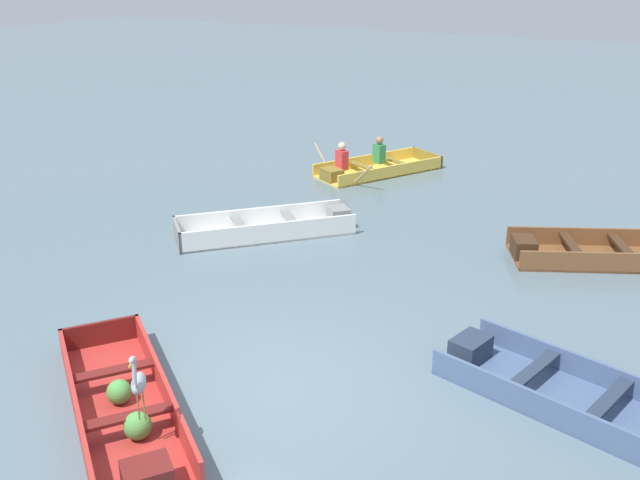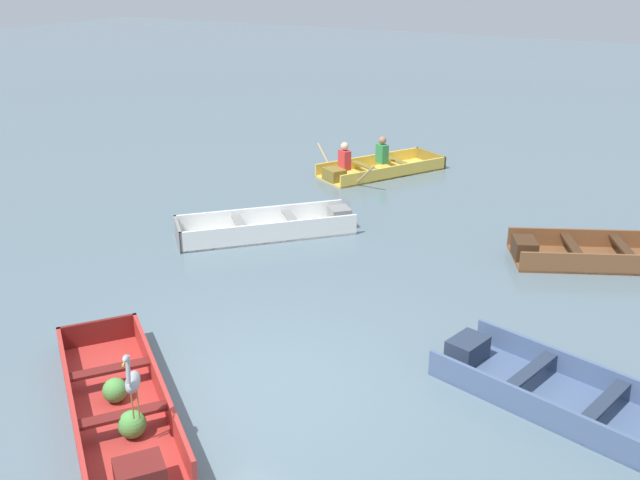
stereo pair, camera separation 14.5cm
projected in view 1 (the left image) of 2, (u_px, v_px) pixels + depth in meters
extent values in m
plane|color=slate|center=(268.00, 388.00, 8.46)|extent=(80.00, 80.00, 0.00)
cube|color=#AD2D28|center=(123.00, 412.00, 7.99)|extent=(3.19, 2.78, 0.04)
cube|color=#AD2D28|center=(165.00, 389.00, 8.12)|extent=(2.60, 2.02, 0.36)
cube|color=#AD2D28|center=(77.00, 410.00, 7.75)|extent=(2.60, 2.02, 0.36)
cube|color=maroon|center=(101.00, 335.00, 9.29)|extent=(0.66, 0.83, 0.36)
cube|color=maroon|center=(147.00, 479.00, 6.70)|extent=(0.56, 0.58, 0.33)
cube|color=maroon|center=(129.00, 417.00, 7.49)|extent=(0.68, 0.82, 0.04)
cube|color=maroon|center=(114.00, 371.00, 8.31)|extent=(0.68, 0.82, 0.04)
sphere|color=#4C9342|center=(138.00, 426.00, 7.48)|extent=(0.30, 0.30, 0.30)
sphere|color=#4C9342|center=(119.00, 392.00, 8.07)|extent=(0.28, 0.28, 0.28)
cube|color=#475B7F|center=(567.00, 401.00, 8.19)|extent=(3.17, 1.86, 0.04)
cube|color=#475B7F|center=(547.00, 411.00, 7.76)|extent=(2.89, 0.81, 0.33)
cube|color=#475B7F|center=(589.00, 371.00, 8.50)|extent=(2.89, 0.81, 0.33)
cube|color=#273246|center=(470.00, 348.00, 8.96)|extent=(0.48, 0.59, 0.30)
cube|color=#273246|center=(534.00, 369.00, 8.38)|extent=(0.42, 1.04, 0.04)
cube|color=#273246|center=(609.00, 399.00, 7.82)|extent=(0.42, 1.04, 0.04)
cube|color=white|center=(265.00, 234.00, 13.07)|extent=(2.90, 2.94, 0.04)
cube|color=white|center=(259.00, 217.00, 13.39)|extent=(2.28, 2.33, 0.39)
cube|color=white|center=(270.00, 234.00, 12.61)|extent=(2.28, 2.33, 0.39)
cube|color=gray|center=(177.00, 235.00, 12.56)|extent=(0.70, 0.68, 0.39)
cube|color=gray|center=(338.00, 216.00, 13.39)|extent=(0.55, 0.55, 0.35)
cube|color=gray|center=(290.00, 218.00, 13.10)|extent=(0.70, 0.69, 0.04)
cube|color=gray|center=(238.00, 223.00, 12.83)|extent=(0.70, 0.69, 0.04)
cube|color=brown|center=(594.00, 258.00, 12.03)|extent=(2.99, 2.22, 0.04)
cube|color=brown|center=(606.00, 263.00, 11.46)|extent=(2.52, 1.22, 0.35)
cube|color=brown|center=(586.00, 238.00, 12.49)|extent=(2.52, 1.22, 0.35)
cube|color=#3F2716|center=(524.00, 247.00, 12.03)|extent=(0.55, 0.62, 0.32)
cube|color=#3F2716|center=(571.00, 244.00, 11.96)|extent=(0.59, 1.03, 0.04)
cube|color=#3F2716|center=(622.00, 245.00, 11.92)|extent=(0.59, 1.03, 0.04)
cube|color=#E5BC47|center=(379.00, 172.00, 16.82)|extent=(2.43, 3.15, 0.04)
cube|color=#E5BC47|center=(392.00, 172.00, 16.36)|extent=(1.52, 2.64, 0.30)
cube|color=#E5BC47|center=(366.00, 161.00, 17.18)|extent=(1.52, 2.64, 0.30)
cube|color=olive|center=(427.00, 158.00, 17.50)|extent=(0.98, 0.58, 0.30)
cube|color=olive|center=(332.00, 174.00, 16.11)|extent=(0.61, 0.56, 0.27)
cube|color=olive|center=(363.00, 166.00, 16.52)|extent=(0.95, 0.63, 0.04)
cube|color=olive|center=(394.00, 161.00, 16.96)|extent=(0.95, 0.63, 0.04)
cube|color=#338C4C|center=(379.00, 153.00, 16.65)|extent=(0.33, 0.29, 0.44)
sphere|color=#9E7051|center=(380.00, 140.00, 16.53)|extent=(0.18, 0.18, 0.18)
cube|color=red|center=(342.00, 160.00, 16.13)|extent=(0.33, 0.29, 0.44)
sphere|color=beige|center=(342.00, 146.00, 16.01)|extent=(0.18, 0.18, 0.18)
cylinder|color=tan|center=(364.00, 174.00, 15.51)|extent=(0.58, 0.35, 0.55)
cylinder|color=tan|center=(322.00, 156.00, 16.84)|extent=(0.58, 0.35, 0.55)
cylinder|color=olive|center=(144.00, 406.00, 7.22)|extent=(0.02, 0.02, 0.35)
cylinder|color=olive|center=(138.00, 406.00, 7.22)|extent=(0.02, 0.02, 0.35)
ellipsoid|color=#93999E|center=(139.00, 383.00, 7.12)|extent=(0.29, 0.35, 0.18)
cylinder|color=#93999E|center=(134.00, 371.00, 6.93)|extent=(0.10, 0.12, 0.28)
ellipsoid|color=#93999E|center=(132.00, 360.00, 6.84)|extent=(0.11, 0.13, 0.06)
cone|color=gold|center=(130.00, 364.00, 6.76)|extent=(0.07, 0.10, 0.02)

